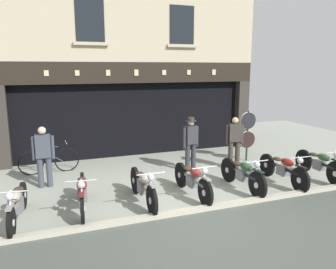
{
  "coord_description": "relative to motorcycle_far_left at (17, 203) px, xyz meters",
  "views": [
    {
      "loc": [
        -3.11,
        -6.19,
        3.13
      ],
      "look_at": [
        0.26,
        2.69,
        1.23
      ],
      "focal_mm": 36.01,
      "sensor_mm": 36.0,
      "label": 1
    }
  ],
  "objects": [
    {
      "name": "motorcycle_center_left",
      "position": [
        2.68,
        0.02,
        0.02
      ],
      "size": [
        0.62,
        2.08,
        0.93
      ],
      "rotation": [
        0.0,
        0.0,
        3.13
      ],
      "color": "black",
      "rests_on": "ground"
    },
    {
      "name": "motorcycle_center_right",
      "position": [
        5.34,
        -0.02,
        0.02
      ],
      "size": [
        0.62,
        2.0,
        0.93
      ],
      "rotation": [
        0.0,
        0.0,
        3.15
      ],
      "color": "black",
      "rests_on": "ground"
    },
    {
      "name": "advert_board_near",
      "position": [
        1.98,
        4.49,
        1.39
      ],
      "size": [
        0.7,
        0.03,
        0.93
      ],
      "color": "beige"
    },
    {
      "name": "motorcycle_right",
      "position": [
        6.62,
        -0.02,
        0.02
      ],
      "size": [
        0.62,
        2.09,
        0.93
      ],
      "rotation": [
        0.0,
        0.0,
        3.1
      ],
      "color": "black",
      "rests_on": "ground"
    },
    {
      "name": "salesman_left",
      "position": [
        0.57,
        2.01,
        0.49
      ],
      "size": [
        0.56,
        0.25,
        1.63
      ],
      "rotation": [
        0.0,
        0.0,
        3.1
      ],
      "color": "#3D424C",
      "rests_on": "ground"
    },
    {
      "name": "motorcycle_far_right",
      "position": [
        7.89,
        -0.02,
        0.03
      ],
      "size": [
        0.62,
        2.02,
        0.94
      ],
      "rotation": [
        0.0,
        0.0,
        3.05
      ],
      "color": "black",
      "rests_on": "ground"
    },
    {
      "name": "ground",
      "position": [
        3.7,
        -1.9,
        -0.45
      ],
      "size": [
        21.06,
        22.0,
        0.18
      ],
      "color": "gray"
    },
    {
      "name": "motorcycle_center",
      "position": [
        3.95,
        0.03,
        0.02
      ],
      "size": [
        0.62,
        2.05,
        0.92
      ],
      "rotation": [
        0.0,
        0.0,
        3.15
      ],
      "color": "black",
      "rests_on": "ground"
    },
    {
      "name": "motorcycle_left",
      "position": [
        1.31,
        0.13,
        0.01
      ],
      "size": [
        0.62,
        2.07,
        0.92
      ],
      "rotation": [
        0.0,
        0.0,
        3.02
      ],
      "color": "black",
      "rests_on": "ground"
    },
    {
      "name": "motorcycle_far_left",
      "position": [
        0.0,
        0.0,
        0.0
      ],
      "size": [
        0.62,
        2.02,
        0.89
      ],
      "rotation": [
        0.0,
        0.0,
        3.04
      ],
      "color": "black",
      "rests_on": "ground"
    },
    {
      "name": "shop_facade",
      "position": [
        3.7,
        6.12,
        1.25
      ],
      "size": [
        9.36,
        4.42,
        6.0
      ],
      "color": "black",
      "rests_on": "ground"
    },
    {
      "name": "shopkeeper_center",
      "position": [
        4.77,
        1.96,
        0.5
      ],
      "size": [
        0.55,
        0.32,
        1.66
      ],
      "rotation": [
        0.0,
        0.0,
        3.35
      ],
      "color": "#2D2D33",
      "rests_on": "ground"
    },
    {
      "name": "leaning_bicycle",
      "position": [
        0.7,
        3.26,
        -0.03
      ],
      "size": [
        1.75,
        0.5,
        0.96
      ],
      "rotation": [
        0.0,
        0.0,
        -1.54
      ],
      "color": "black",
      "rests_on": "ground"
    },
    {
      "name": "salesman_right",
      "position": [
        6.12,
        1.68,
        0.49
      ],
      "size": [
        0.55,
        0.3,
        1.63
      ],
      "rotation": [
        0.0,
        0.0,
        2.91
      ],
      "color": "#38332D",
      "rests_on": "ground"
    },
    {
      "name": "tyre_sign_pole",
      "position": [
        7.04,
        2.33,
        0.62
      ],
      "size": [
        0.59,
        0.06,
        1.71
      ],
      "color": "#232328",
      "rests_on": "ground"
    },
    {
      "name": "advert_board_far",
      "position": [
        1.01,
        4.49,
        1.41
      ],
      "size": [
        0.65,
        0.03,
        1.0
      ],
      "color": "silver"
    }
  ]
}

